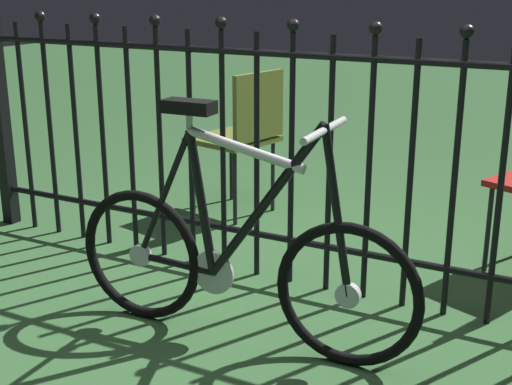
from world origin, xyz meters
TOP-DOWN VIEW (x-y plane):
  - ground_plane at (0.00, 0.00)m, footprint 20.00×20.00m
  - iron_fence at (-0.08, 0.56)m, footprint 3.67×0.07m
  - bicycle at (0.05, -0.04)m, footprint 1.46×0.40m
  - chair_olive at (-0.67, 1.32)m, footprint 0.51×0.51m

SIDE VIEW (x-z plane):
  - ground_plane at x=0.00m, z-range 0.00..0.00m
  - bicycle at x=0.05m, z-range -0.13..0.81m
  - chair_olive at x=-0.67m, z-range 0.09..0.96m
  - iron_fence at x=-0.08m, z-range 0.01..1.27m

